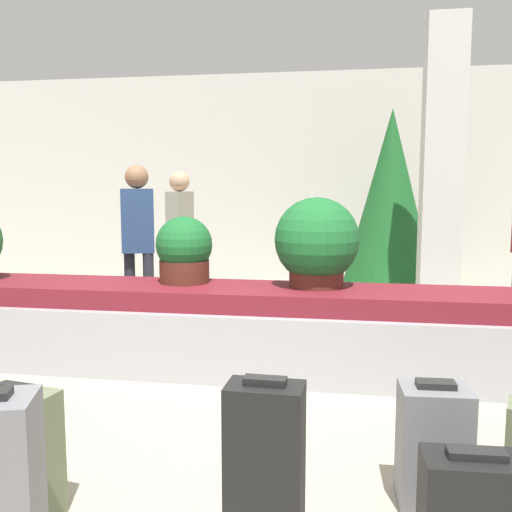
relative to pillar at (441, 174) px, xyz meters
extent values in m
plane|color=#9E937F|center=(-1.66, -3.46, -1.60)|extent=(18.00, 18.00, 0.00)
cube|color=beige|center=(-1.66, 2.64, 0.00)|extent=(18.00, 0.06, 3.20)
cube|color=#9E9EA3|center=(-1.66, -1.85, -1.34)|extent=(7.81, 0.88, 0.52)
cube|color=maroon|center=(-1.66, -1.85, -1.00)|extent=(7.49, 0.72, 0.16)
cube|color=silver|center=(0.00, 0.00, 0.00)|extent=(0.41, 0.41, 3.20)
cube|color=black|center=(-0.45, -4.17, -1.10)|extent=(0.21, 0.09, 0.03)
cube|color=slate|center=(-0.52, -3.65, -1.32)|extent=(0.33, 0.27, 0.56)
cube|color=black|center=(-0.52, -3.65, -1.02)|extent=(0.18, 0.10, 0.03)
cube|color=black|center=(-1.23, -4.20, -1.24)|extent=(0.30, 0.19, 0.73)
cube|color=black|center=(-1.23, -4.20, -0.86)|extent=(0.17, 0.07, 0.03)
cube|color=#5B6647|center=(-2.36, -4.04, -1.31)|extent=(0.37, 0.22, 0.58)
cube|color=black|center=(-2.36, -4.04, -1.01)|extent=(0.20, 0.09, 0.03)
cylinder|color=#4C2319|center=(-2.29, -1.73, -0.83)|extent=(0.41, 0.41, 0.19)
sphere|color=#195B28|center=(-2.29, -1.73, -0.60)|extent=(0.47, 0.47, 0.47)
cylinder|color=#4C2319|center=(-1.19, -1.74, -0.83)|extent=(0.43, 0.43, 0.19)
sphere|color=#195B28|center=(-1.19, -1.74, -0.55)|extent=(0.68, 0.68, 0.68)
cylinder|color=#282833|center=(-3.14, -0.82, -1.19)|extent=(0.11, 0.11, 0.81)
cylinder|color=#282833|center=(-2.94, -0.82, -1.19)|extent=(0.11, 0.11, 0.81)
cube|color=navy|center=(-3.04, -0.82, -0.47)|extent=(0.36, 0.28, 0.64)
sphere|color=#936B4C|center=(-3.04, -0.82, -0.03)|extent=(0.24, 0.24, 0.24)
cylinder|color=#282833|center=(-2.97, 0.06, -1.21)|extent=(0.11, 0.11, 0.79)
cylinder|color=#282833|center=(-2.77, 0.06, -1.21)|extent=(0.11, 0.11, 0.79)
cube|color=gray|center=(-2.87, 0.06, -0.50)|extent=(0.27, 0.36, 0.63)
sphere|color=tan|center=(-2.87, 0.06, -0.07)|extent=(0.23, 0.23, 0.23)
cylinder|color=#4C331E|center=(-0.43, 1.29, -1.51)|extent=(0.16, 0.16, 0.18)
cone|color=#195623|center=(-0.43, 1.29, -0.28)|extent=(1.19, 1.19, 2.28)
camera|label=1|loc=(-0.92, -6.26, -0.12)|focal=40.00mm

